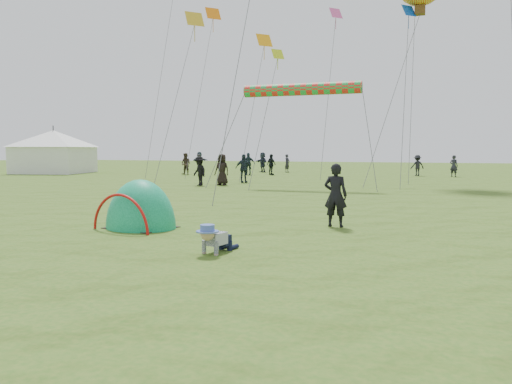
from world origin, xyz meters
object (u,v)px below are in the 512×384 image
(crawling_toddler, at_px, (214,238))
(standing_adult, at_px, (336,195))
(popup_tent, at_px, (141,228))
(event_marquee, at_px, (54,150))

(crawling_toddler, relative_size, standing_adult, 0.48)
(popup_tent, height_order, event_marquee, event_marquee)
(event_marquee, bearing_deg, crawling_toddler, -56.68)
(standing_adult, bearing_deg, event_marquee, -35.74)
(crawling_toddler, distance_m, popup_tent, 3.83)
(standing_adult, bearing_deg, crawling_toddler, 70.15)
(crawling_toddler, height_order, event_marquee, event_marquee)
(crawling_toddler, bearing_deg, popup_tent, 156.10)
(popup_tent, bearing_deg, standing_adult, 33.62)
(crawling_toddler, xyz_separation_m, event_marquee, (-26.19, 25.74, 1.64))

